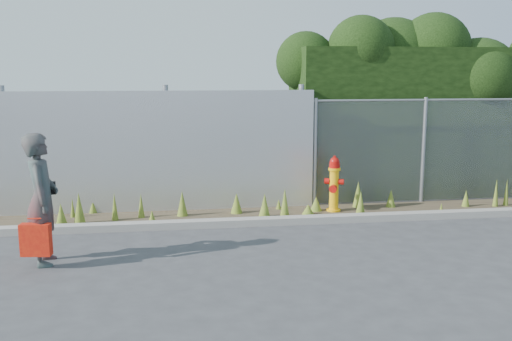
% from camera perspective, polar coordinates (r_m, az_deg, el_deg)
% --- Properties ---
extents(ground, '(80.00, 80.00, 0.00)m').
position_cam_1_polar(ground, '(7.92, 3.63, -8.84)').
color(ground, '#37383A').
rests_on(ground, ground).
extents(curb, '(16.00, 0.22, 0.12)m').
position_cam_1_polar(curb, '(9.59, 1.44, -5.08)').
color(curb, gray).
rests_on(curb, ground).
extents(weed_strip, '(16.00, 1.25, 0.54)m').
position_cam_1_polar(weed_strip, '(10.15, 0.40, -3.85)').
color(weed_strip, '#423526').
rests_on(weed_strip, ground).
extents(corrugated_fence, '(8.50, 0.21, 2.30)m').
position_cam_1_polar(corrugated_fence, '(10.58, -17.30, 1.65)').
color(corrugated_fence, '#B2B4B9').
rests_on(corrugated_fence, ground).
extents(chainlink_fence, '(6.50, 0.07, 2.05)m').
position_cam_1_polar(chainlink_fence, '(11.95, 20.98, 1.99)').
color(chainlink_fence, gray).
rests_on(chainlink_fence, ground).
extents(hedge, '(7.70, 2.13, 3.73)m').
position_cam_1_polar(hedge, '(12.82, 19.83, 6.95)').
color(hedge, black).
rests_on(hedge, ground).
extents(fire_hydrant, '(0.35, 0.31, 1.04)m').
position_cam_1_polar(fire_hydrant, '(10.43, 7.82, -1.44)').
color(fire_hydrant, '#FDB40D').
rests_on(fire_hydrant, ground).
extents(woman, '(0.49, 0.69, 1.76)m').
position_cam_1_polar(woman, '(8.03, -20.62, -2.69)').
color(woman, '#0E5D58').
rests_on(woman, ground).
extents(red_tote_bag, '(0.38, 0.14, 0.50)m').
position_cam_1_polar(red_tote_bag, '(7.92, -21.16, -6.47)').
color(red_tote_bag, '#BC110A').
extents(black_shoulder_bag, '(0.23, 0.09, 0.17)m').
position_cam_1_polar(black_shoulder_bag, '(8.19, -20.17, -1.67)').
color(black_shoulder_bag, black).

